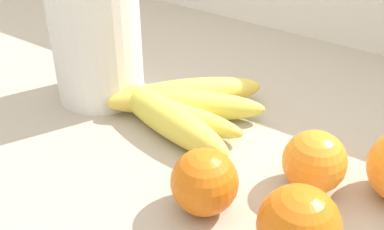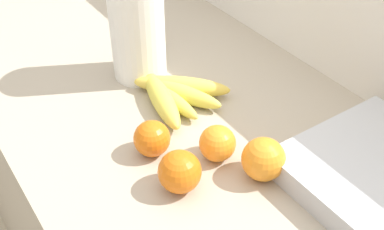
{
  "view_description": "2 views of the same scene",
  "coord_description": "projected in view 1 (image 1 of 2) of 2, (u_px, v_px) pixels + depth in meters",
  "views": [
    {
      "loc": [
        0.15,
        -0.43,
        1.3
      ],
      "look_at": [
        -0.12,
        -0.03,
        0.99
      ],
      "focal_mm": 46.15,
      "sensor_mm": 36.0,
      "label": 1
    },
    {
      "loc": [
        0.55,
        -0.43,
        1.57
      ],
      "look_at": [
        -0.07,
        -0.01,
        0.97
      ],
      "focal_mm": 45.66,
      "sensor_mm": 36.0,
      "label": 2
    }
  ],
  "objects": [
    {
      "name": "orange_far_right",
      "position": [
        299.0,
        226.0,
        0.43
      ],
      "size": [
        0.07,
        0.07,
        0.07
      ],
      "primitive_type": "sphere",
      "color": "orange",
      "rests_on": "counter"
    },
    {
      "name": "wall_back",
      "position": [
        357.0,
        185.0,
        0.98
      ],
      "size": [
        2.36,
        0.06,
        1.3
      ],
      "primitive_type": "cube",
      "color": "silver",
      "rests_on": "ground"
    },
    {
      "name": "banana_bunch",
      "position": [
        179.0,
        107.0,
        0.63
      ],
      "size": [
        0.21,
        0.2,
        0.04
      ],
      "color": "#E2D34C",
      "rests_on": "counter"
    },
    {
      "name": "orange_right",
      "position": [
        204.0,
        182.0,
        0.49
      ],
      "size": [
        0.07,
        0.07,
        0.07
      ],
      "primitive_type": "sphere",
      "color": "orange",
      "rests_on": "counter"
    },
    {
      "name": "orange_back_right",
      "position": [
        314.0,
        162.0,
        0.51
      ],
      "size": [
        0.07,
        0.07,
        0.07
      ],
      "primitive_type": "sphere",
      "color": "orange",
      "rests_on": "counter"
    }
  ]
}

